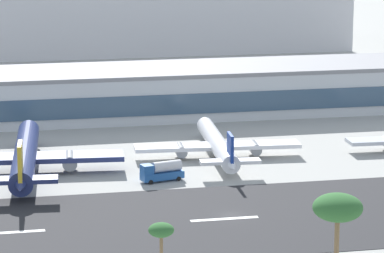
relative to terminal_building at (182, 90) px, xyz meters
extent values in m
plane|color=#9E9E99|center=(-8.61, -87.91, -6.03)|extent=(1400.00, 1400.00, 0.00)
cube|color=#262628|center=(-8.61, -89.72, -5.99)|extent=(800.00, 40.76, 0.08)
cube|color=white|center=(-47.12, -89.72, -5.95)|extent=(12.00, 1.20, 0.01)
cube|color=white|center=(-10.28, -89.72, -5.95)|extent=(12.00, 1.20, 0.01)
cube|color=silver|center=(0.00, 0.06, -0.50)|extent=(154.62, 25.24, 11.06)
cube|color=#38516B|center=(0.00, -12.71, -1.06)|extent=(149.98, 0.30, 4.98)
cube|color=gray|center=(0.00, 0.06, 5.52)|extent=(156.16, 25.49, 1.00)
cube|color=#BCBCC1|center=(6.56, 112.68, 12.07)|extent=(148.43, 36.57, 36.21)
cylinder|color=navy|center=(-42.21, -50.36, -2.48)|extent=(8.64, 46.08, 4.59)
sphere|color=navy|center=(-40.17, -27.52, -2.48)|extent=(4.36, 4.36, 4.36)
cone|color=navy|center=(-44.24, -73.19, -2.48)|extent=(4.84, 8.59, 4.13)
cube|color=navy|center=(-42.29, -51.27, -2.94)|extent=(40.03, 10.37, 1.01)
cylinder|color=gray|center=(-33.42, -52.06, -3.74)|extent=(3.54, 6.66, 2.98)
cube|color=navy|center=(-44.08, -71.37, -2.02)|extent=(13.74, 4.96, 0.81)
cube|color=gold|center=(-44.08, -71.37, 1.19)|extent=(1.28, 6.23, 7.34)
cylinder|color=black|center=(-42.41, -52.64, -5.40)|extent=(0.83, 0.83, 1.26)
cylinder|color=white|center=(-1.41, -45.97, -3.16)|extent=(6.53, 37.31, 3.71)
sphere|color=white|center=(0.00, -27.45, -3.16)|extent=(3.53, 3.53, 3.53)
cone|color=white|center=(-2.83, -64.48, -3.16)|extent=(3.84, 6.92, 3.34)
cube|color=white|center=(-1.47, -46.71, -3.53)|extent=(35.75, 8.25, 0.82)
cylinder|color=gray|center=(6.48, -47.31, -4.18)|extent=(2.80, 5.37, 2.41)
cylinder|color=gray|center=(-9.42, -46.10, -4.18)|extent=(2.80, 5.37, 2.41)
cube|color=white|center=(-2.72, -63.00, -2.78)|extent=(12.24, 3.97, 0.65)
cube|color=navy|center=(-2.72, -63.00, -0.18)|extent=(0.97, 5.04, 5.94)
cylinder|color=black|center=(-1.56, -47.82, -5.52)|extent=(0.67, 0.67, 1.02)
cube|color=#23569E|center=(-16.43, -63.04, -4.88)|extent=(8.88, 4.57, 1.40)
cylinder|color=silver|center=(-15.44, -62.80, -3.13)|extent=(6.12, 3.43, 2.10)
cube|color=#23569E|center=(-19.56, -63.82, -3.28)|extent=(2.56, 2.81, 1.80)
cylinder|color=black|center=(-19.63, -62.50, -5.58)|extent=(0.94, 0.49, 0.90)
cylinder|color=black|center=(-19.00, -65.02, -5.58)|extent=(0.94, 0.49, 0.90)
cylinder|color=black|center=(-13.85, -61.07, -5.58)|extent=(0.94, 0.49, 0.90)
cylinder|color=black|center=(-13.23, -63.59, -5.58)|extent=(0.94, 0.49, 0.90)
ellipsoid|color=#2D602D|center=(-27.20, -122.44, 3.59)|extent=(3.60, 3.60, 1.98)
ellipsoid|color=#2D602D|center=(-3.97, -129.06, 7.36)|extent=(6.90, 6.90, 3.79)
camera|label=1|loc=(-51.63, -260.44, 49.20)|focal=99.29mm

